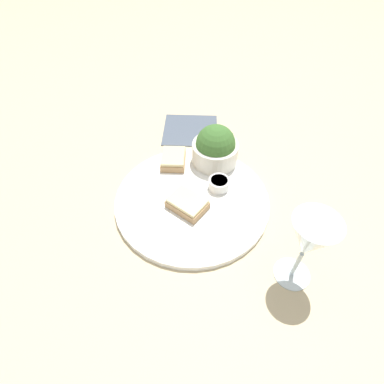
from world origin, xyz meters
The scene contains 8 objects.
ground_plane centered at (0.00, 0.00, 0.00)m, with size 4.00×4.00×0.00m, color #C6B289.
dinner_plate centered at (0.00, 0.00, 0.01)m, with size 0.35×0.35×0.01m.
salad_bowl centered at (0.11, -0.09, 0.06)m, with size 0.11×0.11×0.10m.
sauce_ramekin centered at (0.02, -0.07, 0.03)m, with size 0.05×0.05×0.03m.
cheese_toast_near centered at (-0.02, 0.02, 0.03)m, with size 0.10×0.10×0.03m.
cheese_toast_far centered at (0.13, 0.02, 0.03)m, with size 0.09×0.08×0.03m.
wine_glass centered at (-0.22, -0.14, 0.11)m, with size 0.08×0.08×0.17m.
napkin centered at (0.26, -0.06, 0.00)m, with size 0.19×0.19×0.01m.
Camera 1 is at (-0.43, 0.11, 0.53)m, focal length 28.00 mm.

